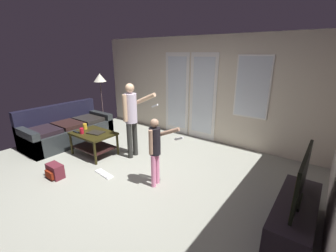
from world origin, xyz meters
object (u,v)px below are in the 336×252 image
object	(u,v)px
tv_stand	(294,217)
person_adult	(132,114)
flat_screen_tv	(302,179)
tv_remote_black	(76,132)
loose_keyboard	(104,174)
person_child	(156,147)
laptop_closed	(96,133)
cup_by_laptop	(82,131)
backpack	(55,171)
leather_couch	(67,130)
coffee_table	(94,139)
cup_near_edge	(85,126)
floor_lamp	(100,81)

from	to	relation	value
tv_stand	person_adult	world-z (taller)	person_adult
flat_screen_tv	tv_remote_black	world-z (taller)	flat_screen_tv
loose_keyboard	tv_remote_black	distance (m)	1.28
tv_stand	person_child	distance (m)	2.08
laptop_closed	tv_remote_black	bearing A→B (deg)	-160.19
person_child	cup_by_laptop	distance (m)	1.98
person_child	backpack	world-z (taller)	person_child
leather_couch	person_child	size ratio (longest dim) A/B	1.76
coffee_table	loose_keyboard	distance (m)	1.02
person_adult	cup_near_edge	bearing A→B (deg)	-160.42
flat_screen_tv	cup_near_edge	xyz separation A→B (m)	(-4.18, -0.04, -0.17)
backpack	coffee_table	bearing A→B (deg)	103.56
backpack	laptop_closed	xyz separation A→B (m)	(-0.18, 1.04, 0.38)
tv_stand	person_child	world-z (taller)	person_child
backpack	cup_near_edge	distance (m)	1.29
tv_stand	cup_near_edge	size ratio (longest dim) A/B	10.99
loose_keyboard	tv_stand	bearing A→B (deg)	9.82
flat_screen_tv	loose_keyboard	size ratio (longest dim) A/B	2.35
flat_screen_tv	loose_keyboard	distance (m)	3.12
tv_stand	coffee_table	bearing A→B (deg)	-178.85
floor_lamp	tv_remote_black	distance (m)	2.18
coffee_table	flat_screen_tv	world-z (taller)	flat_screen_tv
tv_stand	floor_lamp	world-z (taller)	floor_lamp
flat_screen_tv	floor_lamp	distance (m)	5.54
backpack	person_adult	bearing A→B (deg)	71.03
tv_stand	person_child	size ratio (longest dim) A/B	1.17
flat_screen_tv	backpack	bearing A→B (deg)	-162.97
flat_screen_tv	laptop_closed	xyz separation A→B (m)	(-3.78, -0.06, -0.22)
person_adult	floor_lamp	size ratio (longest dim) A/B	1.00
coffee_table	tv_remote_black	size ratio (longest dim) A/B	5.29
person_adult	cup_near_edge	size ratio (longest dim) A/B	12.64
person_child	backpack	xyz separation A→B (m)	(-1.59, -0.89, -0.57)
leather_couch	person_adult	xyz separation A→B (m)	(1.92, 0.36, 0.64)
cup_near_edge	cup_by_laptop	world-z (taller)	cup_near_edge
cup_near_edge	tv_remote_black	size ratio (longest dim) A/B	0.72
loose_keyboard	tv_remote_black	xyz separation A→B (m)	(-1.15, 0.24, 0.50)
laptop_closed	backpack	bearing A→B (deg)	-91.74
backpack	cup_by_laptop	world-z (taller)	cup_by_laptop
leather_couch	flat_screen_tv	bearing A→B (deg)	0.11
backpack	cup_near_edge	size ratio (longest dim) A/B	2.62
leather_couch	tv_stand	distance (m)	5.02
person_adult	person_child	distance (m)	1.25
tv_stand	cup_by_laptop	world-z (taller)	cup_by_laptop
loose_keyboard	cup_near_edge	bearing A→B (deg)	157.93
loose_keyboard	tv_remote_black	size ratio (longest dim) A/B	2.66
tv_remote_black	person_child	bearing A→B (deg)	2.95
leather_couch	tv_remote_black	distance (m)	0.94
flat_screen_tv	laptop_closed	world-z (taller)	flat_screen_tv
flat_screen_tv	floor_lamp	bearing A→B (deg)	165.91
loose_keyboard	laptop_closed	world-z (taller)	laptop_closed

